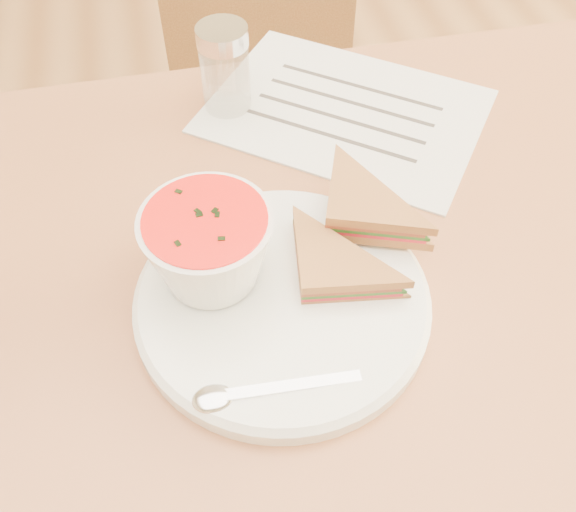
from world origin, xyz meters
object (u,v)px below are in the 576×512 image
object	(u,v)px
plate	(282,301)
condiment_shaker	(225,69)
dining_table	(292,418)
soup_bowl	(209,250)
chair_far	(265,142)

from	to	relation	value
plate	condiment_shaker	xyz separation A→B (m)	(-0.00, 0.31, 0.05)
dining_table	soup_bowl	bearing A→B (deg)	-167.71
chair_far	plate	size ratio (longest dim) A/B	2.97
plate	chair_far	bearing A→B (deg)	81.38
dining_table	soup_bowl	size ratio (longest dim) A/B	8.28
soup_bowl	condiment_shaker	xyz separation A→B (m)	(0.06, 0.28, -0.00)
plate	condiment_shaker	bearing A→B (deg)	90.61
dining_table	condiment_shaker	world-z (taller)	condiment_shaker
chair_far	soup_bowl	xyz separation A→B (m)	(-0.15, -0.58, 0.39)
dining_table	soup_bowl	xyz separation A→B (m)	(-0.08, -0.02, 0.43)
dining_table	plate	distance (m)	0.39
chair_far	condiment_shaker	xyz separation A→B (m)	(-0.10, -0.30, 0.39)
soup_bowl	chair_far	bearing A→B (deg)	75.12
chair_far	soup_bowl	distance (m)	0.71
chair_far	soup_bowl	size ratio (longest dim) A/B	6.91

